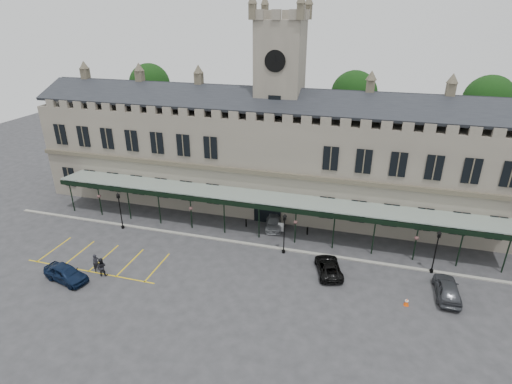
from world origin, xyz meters
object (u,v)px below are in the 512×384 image
(car_van, at_px, (329,267))
(car_right_a, at_px, (447,289))
(car_taxi, at_px, (274,222))
(lamp_post_right, at_px, (436,248))
(station_building, at_px, (278,157))
(sign_board, at_px, (281,227))
(traffic_cone, at_px, (407,302))
(lamp_post_left, at_px, (120,207))
(person_a, at_px, (96,263))
(car_left_a, at_px, (66,273))
(person_b, at_px, (102,267))
(clock_tower, at_px, (279,103))
(lamp_post_mid, at_px, (284,230))

(car_van, bearing_deg, car_right_a, 158.84)
(car_taxi, bearing_deg, lamp_post_right, -27.12)
(station_building, height_order, sign_board, station_building)
(traffic_cone, relative_size, car_van, 0.15)
(car_taxi, bearing_deg, lamp_post_left, -174.65)
(car_van, distance_m, person_a, 22.07)
(car_left_a, distance_m, person_b, 3.14)
(clock_tower, distance_m, car_right_a, 26.20)
(car_van, bearing_deg, lamp_post_left, -22.47)
(sign_board, height_order, car_van, car_van)
(station_building, distance_m, lamp_post_left, 19.47)
(lamp_post_mid, xyz_separation_m, car_van, (4.83, -2.24, -2.03))
(clock_tower, distance_m, lamp_post_mid, 15.56)
(car_van, bearing_deg, clock_tower, -75.74)
(clock_tower, xyz_separation_m, lamp_post_left, (-15.63, -11.06, -10.44))
(car_right_a, distance_m, person_b, 31.16)
(traffic_cone, height_order, person_b, person_b)
(traffic_cone, xyz_separation_m, person_a, (-28.18, -2.88, 0.57))
(car_right_a, bearing_deg, lamp_post_right, -77.46)
(car_right_a, bearing_deg, car_van, -4.85)
(sign_board, relative_size, car_taxi, 0.25)
(lamp_post_mid, bearing_deg, sign_board, 106.34)
(car_taxi, bearing_deg, person_b, -146.03)
(car_van, bearing_deg, sign_board, -63.97)
(traffic_cone, relative_size, car_left_a, 0.15)
(lamp_post_left, height_order, sign_board, lamp_post_left)
(lamp_post_left, relative_size, car_right_a, 0.96)
(person_b, bearing_deg, clock_tower, -139.20)
(car_taxi, height_order, person_b, person_b)
(person_b, bearing_deg, car_left_a, 13.48)
(traffic_cone, relative_size, person_b, 0.37)
(clock_tower, distance_m, person_b, 26.12)
(sign_board, bearing_deg, car_right_a, -26.67)
(sign_board, xyz_separation_m, person_a, (-15.22, -12.31, 0.38))
(person_a, bearing_deg, sign_board, -18.86)
(lamp_post_mid, distance_m, car_right_a, 15.51)
(person_b, bearing_deg, car_right_a, 173.14)
(car_right_a, bearing_deg, car_taxi, -25.61)
(car_taxi, relative_size, person_a, 2.40)
(sign_board, xyz_separation_m, car_taxi, (-1.02, 0.81, 0.11))
(clock_tower, height_order, car_van, clock_tower)
(lamp_post_left, distance_m, person_b, 9.29)
(car_right_a, bearing_deg, station_building, -37.97)
(lamp_post_mid, distance_m, person_b, 17.81)
(lamp_post_mid, relative_size, traffic_cone, 6.59)
(lamp_post_right, distance_m, sign_board, 16.14)
(station_building, bearing_deg, lamp_post_right, -30.91)
(person_a, bearing_deg, traffic_cone, -51.99)
(lamp_post_right, bearing_deg, lamp_post_mid, -178.10)
(clock_tower, height_order, lamp_post_mid, clock_tower)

